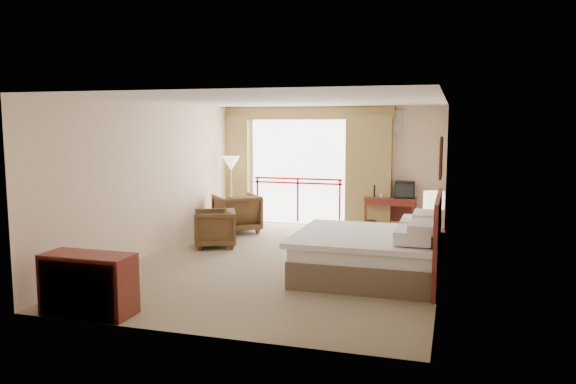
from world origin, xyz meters
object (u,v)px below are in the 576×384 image
(nightstand, at_px, (432,246))
(wastebasket, at_px, (370,228))
(bed, at_px, (371,253))
(tv, at_px, (405,190))
(desk, at_px, (391,204))
(side_table, at_px, (223,223))
(dresser, at_px, (88,284))
(armchair_near, at_px, (215,247))
(armchair_far, at_px, (237,232))
(table_lamp, at_px, (434,201))
(floor_lamp, at_px, (231,166))

(nightstand, distance_m, wastebasket, 2.25)
(bed, height_order, tv, tv)
(nightstand, distance_m, desk, 2.88)
(nightstand, relative_size, wastebasket, 1.66)
(desk, bearing_deg, wastebasket, -112.57)
(side_table, distance_m, dresser, 4.53)
(bed, height_order, armchair_near, bed)
(desk, height_order, armchair_near, desk)
(nightstand, relative_size, armchair_far, 0.61)
(table_lamp, bearing_deg, floor_lamp, 154.81)
(table_lamp, distance_m, floor_lamp, 5.03)
(armchair_near, bearing_deg, floor_lamp, 169.73)
(desk, bearing_deg, tv, -12.59)
(desk, xyz_separation_m, dresser, (-2.95, -6.57, -0.18))
(bed, relative_size, tv, 5.30)
(bed, xyz_separation_m, side_table, (-3.24, 1.88, -0.04))
(side_table, relative_size, dresser, 0.44)
(table_lamp, xyz_separation_m, desk, (-1.00, 2.64, -0.47))
(wastebasket, bearing_deg, tv, 52.76)
(dresser, bearing_deg, table_lamp, 41.41)
(nightstand, distance_m, armchair_far, 4.40)
(floor_lamp, xyz_separation_m, dresser, (0.60, -6.07, -0.98))
(armchair_near, relative_size, floor_lamp, 0.49)
(tv, distance_m, floor_lamp, 3.90)
(bed, height_order, floor_lamp, floor_lamp)
(nightstand, bearing_deg, desk, 106.20)
(armchair_far, relative_size, floor_lamp, 0.57)
(armchair_far, bearing_deg, wastebasket, 146.56)
(desk, bearing_deg, armchair_near, -140.82)
(bed, bearing_deg, armchair_near, 158.19)
(nightstand, xyz_separation_m, table_lamp, (0.00, 0.05, 0.76))
(nightstand, distance_m, tv, 2.80)
(wastebasket, height_order, armchair_near, armchair_near)
(nightstand, distance_m, armchair_near, 4.01)
(desk, distance_m, tv, 0.46)
(tv, xyz_separation_m, wastebasket, (-0.62, -0.82, -0.73))
(nightstand, bearing_deg, dresser, -139.62)
(floor_lamp, bearing_deg, nightstand, -25.70)
(desk, relative_size, armchair_far, 1.22)
(nightstand, height_order, tv, tv)
(bed, distance_m, desk, 3.93)
(desk, bearing_deg, bed, -90.31)
(wastebasket, bearing_deg, dresser, -114.79)
(tv, xyz_separation_m, floor_lamp, (-3.85, -0.45, 0.46))
(table_lamp, relative_size, floor_lamp, 0.39)
(wastebasket, distance_m, armchair_near, 3.24)
(bed, relative_size, table_lamp, 3.44)
(wastebasket, height_order, floor_lamp, floor_lamp)
(desk, distance_m, side_table, 3.72)
(wastebasket, xyz_separation_m, side_table, (-2.78, -1.18, 0.17))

